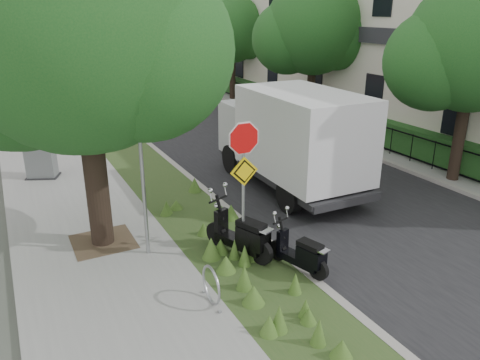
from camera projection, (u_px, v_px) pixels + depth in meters
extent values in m
plane|color=#4C5147|center=(310.00, 260.00, 10.52)|extent=(120.00, 120.00, 0.00)
cube|color=gray|center=(54.00, 162.00, 17.00)|extent=(3.50, 60.00, 0.12)
cube|color=#304F21|center=(129.00, 152.00, 18.19)|extent=(2.00, 60.00, 0.12)
cube|color=#9E9991|center=(154.00, 148.00, 18.62)|extent=(0.20, 60.00, 0.13)
cube|color=black|center=(232.00, 139.00, 20.14)|extent=(7.00, 60.00, 0.01)
cube|color=#9E9991|center=(300.00, 129.00, 21.63)|extent=(0.20, 60.00, 0.13)
cube|color=gray|center=(329.00, 125.00, 22.36)|extent=(3.20, 60.00, 0.12)
cylinder|color=black|center=(93.00, 151.00, 10.31)|extent=(0.52, 0.52, 4.48)
sphere|color=#1B531E|center=(78.00, 21.00, 9.37)|extent=(5.40, 5.40, 5.40)
sphere|color=#1B531E|center=(15.00, 55.00, 9.76)|extent=(4.05, 4.05, 4.05)
sphere|color=#1B531E|center=(142.00, 50.00, 9.46)|extent=(3.78, 3.78, 3.78)
cube|color=#473828|center=(103.00, 242.00, 11.09)|extent=(1.40, 1.40, 0.01)
cylinder|color=#A5A8AD|center=(142.00, 169.00, 9.91)|extent=(0.08, 0.08, 4.00)
torus|color=#A5A8AD|center=(211.00, 285.00, 8.69)|extent=(0.05, 0.77, 0.77)
cube|color=#A5A8AD|center=(220.00, 312.00, 8.51)|extent=(0.06, 0.06, 0.04)
cube|color=#A5A8AD|center=(204.00, 292.00, 9.11)|extent=(0.06, 0.06, 0.04)
cylinder|color=#A5A8AD|center=(243.00, 195.00, 9.86)|extent=(0.07, 0.07, 3.00)
cylinder|color=red|center=(244.00, 138.00, 9.40)|extent=(0.86, 0.03, 0.86)
cylinder|color=white|center=(244.00, 138.00, 9.41)|extent=(0.94, 0.02, 0.94)
cube|color=yellow|center=(244.00, 171.00, 9.64)|extent=(0.64, 0.03, 0.64)
cube|color=black|center=(313.00, 106.00, 21.58)|extent=(0.04, 24.00, 0.04)
cube|color=black|center=(313.00, 123.00, 21.86)|extent=(0.04, 24.00, 0.04)
cylinder|color=black|center=(313.00, 115.00, 21.74)|extent=(0.03, 0.03, 1.00)
cube|color=#1B4217|center=(325.00, 113.00, 22.02)|extent=(1.00, 24.00, 1.10)
cube|color=beige|center=(390.00, 37.00, 22.41)|extent=(7.00, 26.00, 8.00)
cube|color=#2D2D33|center=(331.00, 32.00, 20.78)|extent=(0.25, 26.00, 0.60)
cylinder|color=black|center=(462.00, 121.00, 14.50)|extent=(0.36, 0.36, 3.81)
sphere|color=#1B531E|center=(475.00, 44.00, 13.69)|extent=(4.00, 4.00, 4.00)
sphere|color=#1B531E|center=(434.00, 61.00, 13.98)|extent=(3.00, 3.00, 3.00)
cylinder|color=black|center=(311.00, 83.00, 21.12)|extent=(0.36, 0.36, 4.03)
sphere|color=#1B531E|center=(314.00, 26.00, 20.27)|extent=(4.20, 4.20, 4.20)
sphere|color=#1B531E|center=(287.00, 38.00, 20.57)|extent=(3.15, 3.15, 3.15)
sphere|color=#1B531E|center=(337.00, 36.00, 20.34)|extent=(2.94, 2.94, 2.94)
cylinder|color=black|center=(232.00, 68.00, 27.86)|extent=(0.36, 0.36, 3.64)
sphere|color=#1B531E|center=(232.00, 29.00, 27.09)|extent=(3.80, 3.80, 3.80)
sphere|color=#1B531E|center=(215.00, 37.00, 27.36)|extent=(2.85, 2.85, 2.85)
sphere|color=#1B531E|center=(248.00, 36.00, 27.15)|extent=(2.66, 2.66, 2.66)
cylinder|color=black|center=(217.00, 234.00, 10.88)|extent=(0.32, 0.57, 0.56)
cylinder|color=black|center=(261.00, 252.00, 10.05)|extent=(0.32, 0.57, 0.56)
cube|color=black|center=(240.00, 242.00, 10.42)|extent=(0.79, 1.29, 0.19)
cube|color=black|center=(253.00, 237.00, 10.10)|extent=(0.62, 0.79, 0.43)
cube|color=black|center=(251.00, 225.00, 10.04)|extent=(0.54, 0.72, 0.13)
cylinder|color=black|center=(278.00, 250.00, 10.24)|extent=(0.23, 0.47, 0.46)
cylinder|color=black|center=(318.00, 269.00, 9.49)|extent=(0.23, 0.47, 0.46)
cube|color=black|center=(299.00, 259.00, 9.83)|extent=(0.58, 1.07, 0.16)
cube|color=black|center=(311.00, 256.00, 9.54)|extent=(0.47, 0.64, 0.36)
cube|color=black|center=(310.00, 245.00, 9.49)|extent=(0.41, 0.59, 0.11)
cube|color=#262628|center=(290.00, 171.00, 14.56)|extent=(2.28, 5.80, 0.20)
cube|color=#B7BABC|center=(257.00, 127.00, 16.11)|extent=(2.26, 1.56, 1.74)
cube|color=white|center=(303.00, 133.00, 13.59)|extent=(2.47, 4.17, 2.39)
cube|color=#262628|center=(43.00, 176.00, 15.32)|extent=(1.15, 0.98, 0.04)
cube|color=slate|center=(41.00, 158.00, 15.10)|extent=(1.01, 0.84, 1.30)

